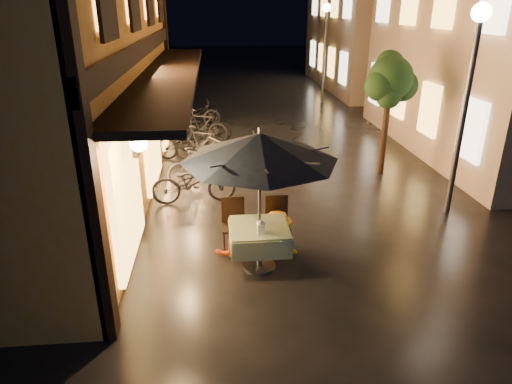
{
  "coord_description": "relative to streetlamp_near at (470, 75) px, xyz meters",
  "views": [
    {
      "loc": [
        -1.97,
        -6.57,
        4.19
      ],
      "look_at": [
        -1.28,
        0.76,
        1.15
      ],
      "focal_mm": 32.0,
      "sensor_mm": 36.0,
      "label": 1
    }
  ],
  "objects": [
    {
      "name": "bicycle_4",
      "position": [
        -5.35,
        5.94,
        -2.41
      ],
      "size": [
        1.97,
        0.84,
        1.01
      ],
      "primitive_type": "imported",
      "rotation": [
        0.0,
        0.0,
        1.66
      ],
      "color": "black",
      "rests_on": "ground"
    },
    {
      "name": "cafe_chair_left",
      "position": [
        -4.68,
        -1.1,
        -2.38
      ],
      "size": [
        0.42,
        0.42,
        0.97
      ],
      "color": "black",
      "rests_on": "ground"
    },
    {
      "name": "bicycle_1",
      "position": [
        -5.34,
        2.15,
        -2.42
      ],
      "size": [
        1.71,
        0.79,
        0.99
      ],
      "primitive_type": "imported",
      "rotation": [
        0.0,
        0.0,
        1.77
      ],
      "color": "black",
      "rests_on": "ground"
    },
    {
      "name": "person_orange",
      "position": [
        -4.71,
        -1.29,
        -2.23
      ],
      "size": [
        0.79,
        0.7,
        1.37
      ],
      "primitive_type": "imported",
      "rotation": [
        0.0,
        0.0,
        3.46
      ],
      "color": "red",
      "rests_on": "ground"
    },
    {
      "name": "streetlamp_far",
      "position": [
        0.0,
        12.0,
        0.0
      ],
      "size": [
        0.36,
        0.36,
        4.23
      ],
      "color": "#59595E",
      "rests_on": "ground"
    },
    {
      "name": "cafe_table",
      "position": [
        -4.28,
        -1.84,
        -2.33
      ],
      "size": [
        0.99,
        0.99,
        0.78
      ],
      "color": "#59595E",
      "rests_on": "ground"
    },
    {
      "name": "east_building_far",
      "position": [
        4.49,
        16.0,
        0.74
      ],
      "size": [
        7.3,
        10.3,
        7.3
      ],
      "color": "tan",
      "rests_on": "ground"
    },
    {
      "name": "ground",
      "position": [
        -3.0,
        -2.0,
        -2.92
      ],
      "size": [
        90.0,
        90.0,
        0.0
      ],
      "primitive_type": "plane",
      "color": "black",
      "rests_on": "ground"
    },
    {
      "name": "bicycle_0",
      "position": [
        -5.47,
        1.05,
        -2.42
      ],
      "size": [
        1.94,
        0.82,
        0.99
      ],
      "primitive_type": "imported",
      "rotation": [
        0.0,
        0.0,
        1.66
      ],
      "color": "black",
      "rests_on": "ground"
    },
    {
      "name": "bicycle_6",
      "position": [
        -5.65,
        8.0,
        -2.43
      ],
      "size": [
        1.91,
        0.86,
        0.97
      ],
      "primitive_type": "imported",
      "rotation": [
        0.0,
        0.0,
        1.69
      ],
      "color": "black",
      "rests_on": "ground"
    },
    {
      "name": "patio_umbrella",
      "position": [
        -4.28,
        -1.84,
        -0.77
      ],
      "size": [
        2.51,
        2.51,
        2.46
      ],
      "color": "#59595E",
      "rests_on": "ground"
    },
    {
      "name": "street_tree",
      "position": [
        -0.59,
        2.51,
        -0.5
      ],
      "size": [
        1.43,
        1.2,
        3.15
      ],
      "color": "black",
      "rests_on": "ground"
    },
    {
      "name": "table_lantern",
      "position": [
        -4.28,
        -2.1,
        -2.0
      ],
      "size": [
        0.16,
        0.16,
        0.25
      ],
      "color": "white",
      "rests_on": "cafe_table"
    },
    {
      "name": "streetlamp_near",
      "position": [
        0.0,
        0.0,
        0.0
      ],
      "size": [
        0.36,
        0.36,
        4.23
      ],
      "color": "#59595E",
      "rests_on": "ground"
    },
    {
      "name": "bicycle_3",
      "position": [
        -5.34,
        4.01,
        -2.41
      ],
      "size": [
        1.76,
        1.04,
        1.02
      ],
      "primitive_type": "imported",
      "rotation": [
        0.0,
        0.0,
        1.22
      ],
      "color": "black",
      "rests_on": "ground"
    },
    {
      "name": "bicycle_5",
      "position": [
        -5.36,
        5.88,
        -2.37
      ],
      "size": [
        1.87,
        1.1,
        1.09
      ],
      "primitive_type": "imported",
      "rotation": [
        0.0,
        0.0,
        1.22
      ],
      "color": "black",
      "rests_on": "ground"
    },
    {
      "name": "cafe_chair_right",
      "position": [
        -3.88,
        -1.1,
        -2.38
      ],
      "size": [
        0.42,
        0.42,
        0.97
      ],
      "color": "black",
      "rests_on": "ground"
    },
    {
      "name": "bicycle_2",
      "position": [
        -5.73,
        4.18,
        -2.42
      ],
      "size": [
        1.98,
        0.97,
        1.0
      ],
      "primitive_type": "imported",
      "rotation": [
        0.0,
        0.0,
        1.4
      ],
      "color": "black",
      "rests_on": "ground"
    },
    {
      "name": "west_building",
      "position": [
        -8.72,
        2.0,
        0.79
      ],
      "size": [
        5.9,
        11.4,
        7.4
      ],
      "color": "orange",
      "rests_on": "ground"
    },
    {
      "name": "person_yellow",
      "position": [
        -3.91,
        -1.3,
        -2.16
      ],
      "size": [
        1.09,
        0.79,
        1.51
      ],
      "primitive_type": "imported",
      "rotation": [
        0.0,
        0.0,
        2.88
      ],
      "color": "#FF9703",
      "rests_on": "ground"
    }
  ]
}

